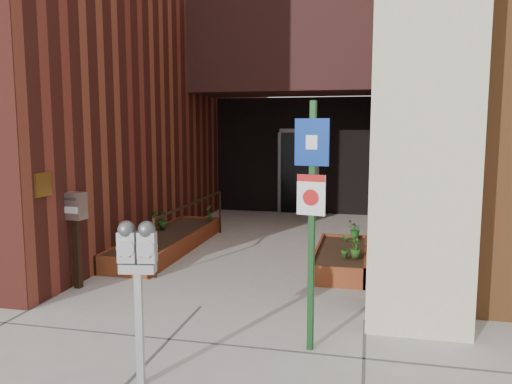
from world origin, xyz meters
The scene contains 15 objects.
ground centered at (0.00, 0.00, 0.00)m, with size 80.00×80.00×0.00m, color #9E9991.
architecture centered at (-0.18, 6.89, 4.98)m, with size 20.00×14.60×10.00m.
planter_left centered at (-1.55, 2.70, 0.13)m, with size 0.90×3.60×0.30m.
planter_right centered at (1.60, 2.20, 0.13)m, with size 0.80×2.20×0.30m.
handrail centered at (-1.05, 2.65, 0.75)m, with size 0.04×3.34×0.90m.
parking_meter centered at (0.13, -1.92, 1.11)m, with size 0.33×0.18×1.44m.
sign_post centered at (1.47, -0.91, 1.51)m, with size 0.33×0.11×2.46m.
payment_dropbox centered at (-1.90, 0.34, 0.97)m, with size 0.28×0.22×1.34m.
shrub_left_a centered at (-1.52, 1.76, 0.48)m, with size 0.32×0.32×0.36m, color #275819.
shrub_left_b centered at (-1.85, 2.69, 0.50)m, with size 0.22×0.22×0.40m, color #235317.
shrub_left_c centered at (-1.85, 3.14, 0.46)m, with size 0.18×0.18×0.32m, color #1E5217.
shrub_left_d centered at (-1.25, 4.18, 0.46)m, with size 0.17×0.17×0.32m, color #295F1B.
shrub_right_a centered at (1.84, 1.72, 0.45)m, with size 0.17×0.17×0.31m, color #235117.
shrub_right_b centered at (1.69, 1.66, 0.48)m, with size 0.19×0.19×0.35m, color #245418.
shrub_right_c centered at (1.78, 3.10, 0.45)m, with size 0.27×0.27×0.30m, color #1C621C.
Camera 1 is at (2.00, -5.66, 2.19)m, focal length 35.00 mm.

